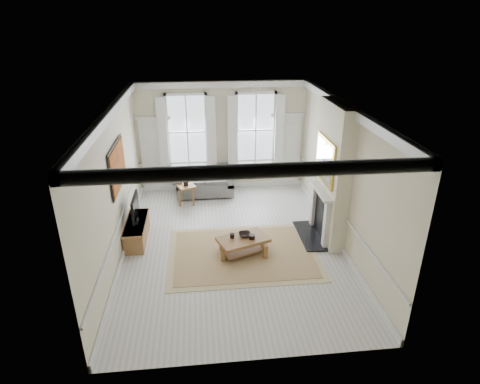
{
  "coord_description": "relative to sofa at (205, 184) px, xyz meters",
  "views": [
    {
      "loc": [
        -0.71,
        -8.42,
        5.21
      ],
      "look_at": [
        0.23,
        0.37,
        1.25
      ],
      "focal_mm": 30.0,
      "sensor_mm": 36.0,
      "label": 1
    }
  ],
  "objects": [
    {
      "name": "floor",
      "position": [
        0.58,
        -3.11,
        -0.35
      ],
      "size": [
        7.2,
        7.2,
        0.0
      ],
      "primitive_type": "plane",
      "color": "#B7B5AD",
      "rests_on": "ground"
    },
    {
      "name": "tv_stand",
      "position": [
        -1.76,
        -2.61,
        -0.09
      ],
      "size": [
        0.46,
        1.44,
        0.51
      ],
      "primitive_type": "cube",
      "color": "brown",
      "rests_on": "floor"
    },
    {
      "name": "side_table",
      "position": [
        -0.56,
        -0.59,
        0.11
      ],
      "size": [
        0.61,
        0.61,
        0.58
      ],
      "rotation": [
        0.0,
        0.0,
        0.39
      ],
      "color": "brown",
      "rests_on": "floor"
    },
    {
      "name": "hearth",
      "position": [
        2.58,
        -2.91,
        -0.33
      ],
      "size": [
        0.55,
        1.5,
        0.05
      ],
      "primitive_type": "cube",
      "color": "black",
      "rests_on": "floor"
    },
    {
      "name": "window_left",
      "position": [
        -0.47,
        0.44,
        1.55
      ],
      "size": [
        1.26,
        0.2,
        2.2
      ],
      "primitive_type": null,
      "color": "#B2BCC6",
      "rests_on": "back_wall"
    },
    {
      "name": "chimney_breast",
      "position": [
        3.0,
        -2.91,
        1.35
      ],
      "size": [
        0.35,
        1.7,
        3.38
      ],
      "primitive_type": "cube",
      "color": "beige",
      "rests_on": "floor"
    },
    {
      "name": "tv",
      "position": [
        -1.74,
        -2.61,
        0.56
      ],
      "size": [
        0.08,
        0.9,
        0.68
      ],
      "color": "black",
      "rests_on": "tv_stand"
    },
    {
      "name": "rug",
      "position": [
        0.79,
        -3.53,
        -0.34
      ],
      "size": [
        3.5,
        2.6,
        0.02
      ],
      "primitive_type": "cube",
      "color": "#A57C55",
      "rests_on": "floor"
    },
    {
      "name": "sofa",
      "position": [
        0.0,
        0.0,
        0.0
      ],
      "size": [
        1.74,
        0.85,
        0.83
      ],
      "color": "slate",
      "rests_on": "floor"
    },
    {
      "name": "door_left",
      "position": [
        -1.47,
        0.45,
        0.8
      ],
      "size": [
        0.9,
        0.08,
        2.3
      ],
      "primitive_type": "cube",
      "color": "silver",
      "rests_on": "floor"
    },
    {
      "name": "bowl",
      "position": [
        0.84,
        -3.43,
        0.11
      ],
      "size": [
        0.3,
        0.3,
        0.07
      ],
      "primitive_type": "imported",
      "rotation": [
        0.0,
        0.0,
        0.03
      ],
      "color": "black",
      "rests_on": "coffee_table"
    },
    {
      "name": "left_wall",
      "position": [
        -2.02,
        -3.11,
        1.35
      ],
      "size": [
        0.0,
        7.2,
        7.2
      ],
      "primitive_type": "plane",
      "rotation": [
        1.57,
        0.0,
        1.57
      ],
      "color": "beige",
      "rests_on": "floor"
    },
    {
      "name": "door_right",
      "position": [
        2.63,
        0.45,
        0.8
      ],
      "size": [
        0.9,
        0.08,
        2.3
      ],
      "primitive_type": "cube",
      "color": "silver",
      "rests_on": "floor"
    },
    {
      "name": "ceramic_pot_b",
      "position": [
        0.99,
        -3.58,
        0.13
      ],
      "size": [
        0.15,
        0.15,
        0.1
      ],
      "primitive_type": "cylinder",
      "color": "black",
      "rests_on": "coffee_table"
    },
    {
      "name": "painting",
      "position": [
        -1.98,
        -2.81,
        1.7
      ],
      "size": [
        0.05,
        1.66,
        1.06
      ],
      "primitive_type": "cube",
      "color": "#C56D21",
      "rests_on": "left_wall"
    },
    {
      "name": "right_wall",
      "position": [
        3.18,
        -3.11,
        1.35
      ],
      "size": [
        0.0,
        7.2,
        7.2
      ],
      "primitive_type": "plane",
      "rotation": [
        1.57,
        0.0,
        -1.57
      ],
      "color": "beige",
      "rests_on": "floor"
    },
    {
      "name": "fireplace",
      "position": [
        2.78,
        -2.91,
        0.38
      ],
      "size": [
        0.21,
        1.45,
        1.33
      ],
      "color": "silver",
      "rests_on": "floor"
    },
    {
      "name": "window_right",
      "position": [
        1.63,
        0.44,
        1.55
      ],
      "size": [
        1.26,
        0.2,
        2.2
      ],
      "primitive_type": null,
      "color": "#B2BCC6",
      "rests_on": "back_wall"
    },
    {
      "name": "coffee_table",
      "position": [
        0.79,
        -3.53,
        -0.0
      ],
      "size": [
        1.3,
        1.02,
        0.43
      ],
      "rotation": [
        0.0,
        0.0,
        0.35
      ],
      "color": "brown",
      "rests_on": "rug"
    },
    {
      "name": "back_wall",
      "position": [
        0.58,
        0.49,
        1.35
      ],
      "size": [
        5.2,
        0.0,
        5.2
      ],
      "primitive_type": "plane",
      "rotation": [
        1.57,
        0.0,
        0.0
      ],
      "color": "beige",
      "rests_on": "floor"
    },
    {
      "name": "mirror",
      "position": [
        2.79,
        -2.91,
        1.7
      ],
      "size": [
        0.06,
        1.26,
        1.06
      ],
      "primitive_type": "cube",
      "color": "gold",
      "rests_on": "chimney_breast"
    },
    {
      "name": "ceiling",
      "position": [
        0.58,
        -3.11,
        3.05
      ],
      "size": [
        7.2,
        7.2,
        0.0
      ],
      "primitive_type": "plane",
      "rotation": [
        3.14,
        0.0,
        0.0
      ],
      "color": "white",
      "rests_on": "back_wall"
    },
    {
      "name": "ceramic_pot_a",
      "position": [
        0.54,
        -3.48,
        0.13
      ],
      "size": [
        0.11,
        0.11,
        0.11
      ],
      "primitive_type": "cylinder",
      "color": "black",
      "rests_on": "coffee_table"
    }
  ]
}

